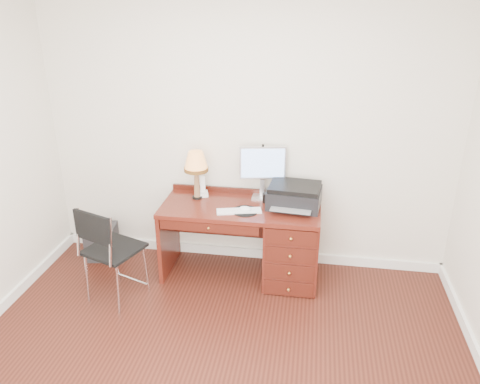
% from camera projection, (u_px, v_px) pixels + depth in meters
% --- Properties ---
extents(ground, '(4.00, 4.00, 0.00)m').
position_uv_depth(ground, '(211.00, 377.00, 3.44)').
color(ground, black).
rests_on(ground, ground).
extents(room_shell, '(4.00, 4.00, 4.00)m').
position_uv_depth(room_shell, '(226.00, 317.00, 4.00)').
color(room_shell, silver).
rests_on(room_shell, ground).
extents(desk, '(1.50, 0.67, 0.75)m').
position_uv_depth(desk, '(274.00, 240.00, 4.51)').
color(desk, '#551A12').
rests_on(desk, ground).
extents(monitor, '(0.45, 0.18, 0.52)m').
position_uv_depth(monitor, '(263.00, 166.00, 4.49)').
color(monitor, silver).
rests_on(monitor, desk).
extents(keyboard, '(0.43, 0.21, 0.02)m').
position_uv_depth(keyboard, '(239.00, 211.00, 4.30)').
color(keyboard, white).
rests_on(keyboard, desk).
extents(mouse_pad, '(0.24, 0.24, 0.05)m').
position_uv_depth(mouse_pad, '(245.00, 210.00, 4.30)').
color(mouse_pad, black).
rests_on(mouse_pad, desk).
extents(printer, '(0.52, 0.42, 0.22)m').
position_uv_depth(printer, '(294.00, 196.00, 4.38)').
color(printer, black).
rests_on(printer, desk).
extents(leg_lamp, '(0.23, 0.23, 0.48)m').
position_uv_depth(leg_lamp, '(196.00, 164.00, 4.45)').
color(leg_lamp, black).
rests_on(leg_lamp, desk).
extents(phone, '(0.12, 0.12, 0.21)m').
position_uv_depth(phone, '(203.00, 190.00, 4.61)').
color(phone, white).
rests_on(phone, desk).
extents(pen_cup, '(0.07, 0.07, 0.09)m').
position_uv_depth(pen_cup, '(266.00, 198.00, 4.48)').
color(pen_cup, black).
rests_on(pen_cup, desk).
extents(chair, '(0.56, 0.57, 0.93)m').
position_uv_depth(chair, '(110.00, 246.00, 4.09)').
color(chair, black).
rests_on(chair, ground).
extents(equipment_box, '(0.35, 0.35, 0.35)m').
position_uv_depth(equipment_box, '(102.00, 241.00, 4.96)').
color(equipment_box, black).
rests_on(equipment_box, ground).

